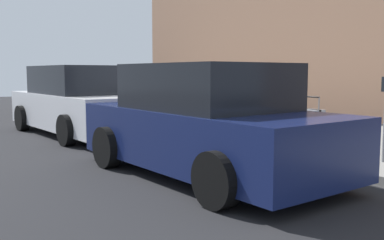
% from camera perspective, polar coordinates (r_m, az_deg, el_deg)
% --- Properties ---
extents(ground_plane, '(40.00, 40.00, 0.00)m').
position_cam_1_polar(ground_plane, '(10.29, -3.89, -2.13)').
color(ground_plane, black).
extents(sidewalk_curb, '(18.00, 5.00, 0.14)m').
position_cam_1_polar(sidewalk_curb, '(11.74, 6.67, -0.79)').
color(sidewalk_curb, gray).
rests_on(sidewalk_curb, ground_plane).
extents(suitcase_silver_0, '(0.37, 0.27, 0.95)m').
position_cam_1_polar(suitcase_silver_0, '(7.63, 14.99, -1.39)').
color(suitcase_silver_0, '#9EA0A8').
rests_on(suitcase_silver_0, sidewalk_curb).
extents(suitcase_olive_1, '(0.44, 0.21, 0.89)m').
position_cam_1_polar(suitcase_olive_1, '(8.00, 12.13, -1.55)').
color(suitcase_olive_1, '#59601E').
rests_on(suitcase_olive_1, sidewalk_curb).
extents(suitcase_maroon_2, '(0.46, 0.23, 0.82)m').
position_cam_1_polar(suitcase_maroon_2, '(8.46, 9.74, -0.94)').
color(suitcase_maroon_2, maroon).
rests_on(suitcase_maroon_2, sidewalk_curb).
extents(suitcase_navy_3, '(0.40, 0.27, 0.97)m').
position_cam_1_polar(suitcase_navy_3, '(8.84, 7.20, -0.22)').
color(suitcase_navy_3, navy).
rests_on(suitcase_navy_3, sidewalk_curb).
extents(suitcase_red_4, '(0.42, 0.28, 0.84)m').
position_cam_1_polar(suitcase_red_4, '(9.18, 4.56, -0.43)').
color(suitcase_red_4, red).
rests_on(suitcase_red_4, sidewalk_curb).
extents(suitcase_teal_5, '(0.37, 0.20, 0.87)m').
position_cam_1_polar(suitcase_teal_5, '(9.66, 3.24, -0.11)').
color(suitcase_teal_5, '#0F606B').
rests_on(suitcase_teal_5, sidewalk_curb).
extents(suitcase_black_6, '(0.39, 0.28, 0.59)m').
position_cam_1_polar(suitcase_black_6, '(10.02, 1.15, 0.02)').
color(suitcase_black_6, black).
rests_on(suitcase_black_6, sidewalk_curb).
extents(suitcase_silver_7, '(0.36, 0.22, 0.95)m').
position_cam_1_polar(suitcase_silver_7, '(10.43, -0.33, 0.74)').
color(suitcase_silver_7, '#9EA0A8').
rests_on(suitcase_silver_7, sidewalk_curb).
extents(suitcase_olive_8, '(0.51, 0.23, 0.86)m').
position_cam_1_polar(suitcase_olive_8, '(10.88, -2.16, 0.59)').
color(suitcase_olive_8, '#59601E').
rests_on(suitcase_olive_8, sidewalk_curb).
extents(suitcase_maroon_9, '(0.40, 0.23, 0.73)m').
position_cam_1_polar(suitcase_maroon_9, '(11.39, -3.51, 1.09)').
color(suitcase_maroon_9, maroon).
rests_on(suitcase_maroon_9, sidewalk_curb).
extents(fire_hydrant, '(0.39, 0.21, 0.75)m').
position_cam_1_polar(fire_hydrant, '(12.20, -5.86, 1.67)').
color(fire_hydrant, '#D89E0C').
rests_on(fire_hydrant, sidewalk_curb).
extents(bollard_post, '(0.13, 0.13, 0.80)m').
position_cam_1_polar(bollard_post, '(12.64, -7.70, 1.82)').
color(bollard_post, brown).
rests_on(bollard_post, sidewalk_curb).
extents(parked_car_navy_0, '(4.32, 2.17, 1.59)m').
position_cam_1_polar(parked_car_navy_0, '(6.34, 1.87, -0.46)').
color(parked_car_navy_0, '#141E4C').
rests_on(parked_car_navy_0, ground_plane).
extents(parked_car_white_1, '(4.87, 2.12, 1.63)m').
position_cam_1_polar(parked_car_white_1, '(10.92, -14.43, 2.19)').
color(parked_car_white_1, silver).
rests_on(parked_car_white_1, ground_plane).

